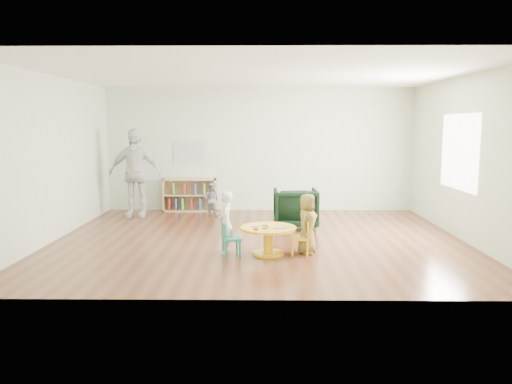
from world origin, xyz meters
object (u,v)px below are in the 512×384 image
at_px(activity_table, 268,235).
at_px(bookshelf, 189,195).
at_px(child_left, 226,222).
at_px(toddler, 212,199).
at_px(kid_chair_right, 302,237).
at_px(armchair, 295,208).
at_px(adult_caretaker, 135,173).
at_px(child_right, 307,224).
at_px(kid_chair_left, 229,238).

xyz_separation_m(activity_table, bookshelf, (-1.77, 3.86, 0.07)).
distance_m(child_left, toddler, 3.16).
bearing_deg(child_left, kid_chair_right, 85.04).
bearing_deg(toddler, kid_chair_right, 134.57).
height_order(kid_chair_right, armchair, armchair).
distance_m(bookshelf, adult_caretaker, 1.41).
distance_m(child_right, toddler, 3.59).
bearing_deg(bookshelf, armchair, -38.62).
bearing_deg(kid_chair_left, adult_caretaker, -159.40).
relative_size(activity_table, armchair, 1.03).
xyz_separation_m(activity_table, child_left, (-0.66, 0.10, 0.18)).
bearing_deg(adult_caretaker, child_right, -40.13).
xyz_separation_m(kid_chair_left, adult_caretaker, (-2.21, 3.17, 0.67)).
bearing_deg(child_right, bookshelf, 55.94).
relative_size(armchair, adult_caretaker, 0.44).
distance_m(bookshelf, child_left, 3.92).
height_order(kid_chair_left, child_left, child_left).
height_order(toddler, adult_caretaker, adult_caretaker).
bearing_deg(kid_chair_right, bookshelf, 31.47).
bearing_deg(adult_caretaker, activity_table, -46.48).
distance_m(armchair, adult_caretaker, 3.58).
height_order(activity_table, child_right, child_right).
bearing_deg(child_left, kid_chair_left, 21.19).
distance_m(child_left, child_right, 1.26).
relative_size(armchair, child_left, 0.87).
xyz_separation_m(activity_table, armchair, (0.55, 2.01, 0.08)).
xyz_separation_m(child_right, toddler, (-1.78, 3.12, -0.10)).
relative_size(kid_chair_right, child_left, 0.53).
distance_m(activity_table, kid_chair_left, 0.60).
bearing_deg(kid_chair_left, child_left, -172.47).
bearing_deg(activity_table, kid_chair_left, -175.05).
height_order(kid_chair_right, adult_caretaker, adult_caretaker).
distance_m(kid_chair_left, child_right, 1.22).
xyz_separation_m(toddler, adult_caretaker, (-1.63, -0.09, 0.58)).
bearing_deg(child_right, kid_chair_left, 120.55).
relative_size(armchair, child_right, 0.90).
height_order(activity_table, toddler, toddler).
xyz_separation_m(kid_chair_right, toddler, (-1.70, 3.20, 0.09)).
distance_m(kid_chair_right, child_left, 1.19).
xyz_separation_m(bookshelf, armchair, (2.31, -1.85, 0.01)).
distance_m(kid_chair_left, toddler, 3.31).
height_order(child_right, adult_caretaker, adult_caretaker).
xyz_separation_m(kid_chair_right, armchair, (0.03, 2.00, 0.11)).
distance_m(kid_chair_left, armchair, 2.36).
bearing_deg(bookshelf, activity_table, -65.40).
distance_m(bookshelf, toddler, 0.87).
xyz_separation_m(child_left, toddler, (-0.53, 3.11, -0.11)).
bearing_deg(bookshelf, toddler, -48.17).
bearing_deg(armchair, adult_caretaker, -19.01).
bearing_deg(child_right, activity_table, 122.32).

